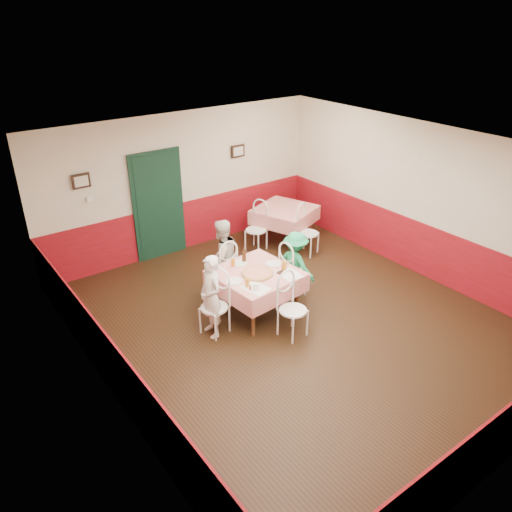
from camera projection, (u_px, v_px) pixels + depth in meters
floor at (294, 322)px, 8.05m from camera, size 7.00×7.00×0.00m
ceiling at (302, 151)px, 6.78m from camera, size 7.00×7.00×0.00m
back_wall at (183, 183)px, 9.93m from camera, size 6.00×0.10×2.80m
left_wall at (103, 310)px, 5.83m from camera, size 0.10×7.00×2.80m
right_wall at (424, 202)px, 9.00m from camera, size 0.10×7.00×2.80m
wainscot_back at (186, 225)px, 10.33m from camera, size 6.00×0.03×1.00m
wainscot_front at (507, 433)px, 5.32m from camera, size 6.00×0.03×1.00m
wainscot_left at (114, 370)px, 6.25m from camera, size 0.03×7.00×1.00m
wainscot_right at (416, 247)px, 9.40m from camera, size 0.03×7.00×1.00m
door at (158, 207)px, 9.74m from camera, size 0.96×0.06×2.10m
picture_left at (81, 181)px, 8.63m from camera, size 0.32×0.03×0.26m
picture_right at (238, 151)px, 10.38m from camera, size 0.32×0.03×0.26m
thermostat at (90, 199)px, 8.85m from camera, size 0.10×0.03×0.10m
main_table at (256, 293)px, 8.15m from camera, size 1.32×1.32×0.77m
second_table at (284, 225)px, 10.64m from camera, size 1.44×1.44×0.77m
chair_left at (214, 308)px, 7.61m from camera, size 0.52×0.52×0.90m
chair_right at (293, 272)px, 8.61m from camera, size 0.44×0.44×0.90m
chair_far at (224, 270)px, 8.68m from camera, size 0.43×0.43×0.90m
chair_near at (293, 310)px, 7.54m from camera, size 0.46×0.46×0.90m
chair_second_a at (256, 230)px, 10.21m from camera, size 0.54×0.54×0.90m
chair_second_b at (308, 233)px, 10.07m from camera, size 0.54×0.54×0.90m
pizza at (257, 273)px, 7.91m from camera, size 0.54×0.54×0.03m
plate_left at (234, 281)px, 7.70m from camera, size 0.27×0.27×0.01m
plate_right at (273, 264)px, 8.22m from camera, size 0.27×0.27×0.01m
plate_far at (239, 263)px, 8.23m from camera, size 0.27×0.27×0.01m
glass_a at (247, 283)px, 7.54m from camera, size 0.08×0.08×0.13m
glass_b at (284, 266)px, 8.01m from camera, size 0.08×0.08×0.14m
glass_c at (233, 262)px, 8.14m from camera, size 0.07×0.07×0.12m
beer_bottle at (244, 255)px, 8.24m from camera, size 0.07×0.07×0.24m
shaker_a at (254, 288)px, 7.44m from camera, size 0.04×0.04×0.09m
shaker_b at (258, 288)px, 7.44m from camera, size 0.04×0.04×0.09m
shaker_c at (250, 288)px, 7.45m from camera, size 0.04×0.04×0.09m
menu_left at (256, 288)px, 7.52m from camera, size 0.38×0.46×0.00m
menu_right at (290, 274)px, 7.92m from camera, size 0.35×0.43×0.00m
wallet at (281, 272)px, 7.95m from camera, size 0.12×0.10×0.02m
diner_left at (211, 297)px, 7.49m from camera, size 0.36×0.51×1.33m
diner_far at (222, 257)px, 8.61m from camera, size 0.72×0.59×1.37m
diner_right at (295, 264)px, 8.58m from camera, size 0.57×0.83×1.18m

